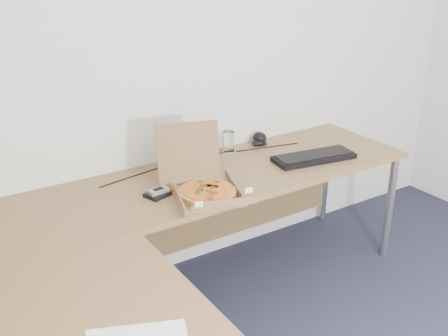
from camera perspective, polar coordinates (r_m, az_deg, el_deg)
desk at (r=2.49m, az=-3.44°, el=-6.62°), size 2.50×2.20×0.73m
pizza_box at (r=2.74m, az=-2.00°, el=-2.09°), size 0.33×0.38×0.34m
drinking_glass at (r=3.31m, az=0.46°, el=2.80°), size 0.07×0.07×0.13m
keyboard at (r=3.24m, az=9.47°, el=1.12°), size 0.52×0.25×0.03m
mouse at (r=3.43m, az=3.64°, el=2.67°), size 0.11×0.09×0.03m
wallet at (r=2.76m, az=-7.05°, el=-2.78°), size 0.14×0.13×0.02m
phone at (r=2.75m, az=-6.95°, el=-2.40°), size 0.11×0.06×0.02m
dome_speaker at (r=3.46m, az=3.79°, el=3.23°), size 0.10×0.10×0.08m
cable_bundle at (r=3.17m, az=-2.54°, el=0.70°), size 0.63×0.13×0.01m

